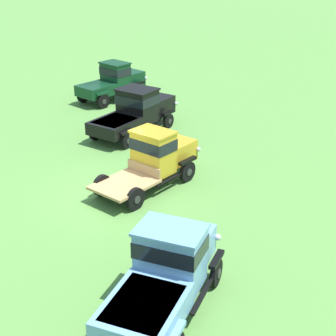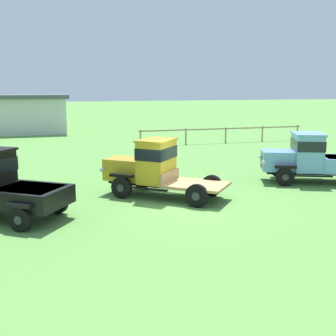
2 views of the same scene
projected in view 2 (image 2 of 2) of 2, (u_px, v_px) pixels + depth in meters
The scene contains 4 objects.
ground_plane at pixel (190, 205), 15.50m from camera, with size 240.00×240.00×0.00m, color #5B9342.
paddock_fence at pixel (224, 131), 32.86m from camera, with size 13.64×0.41×1.22m.
vintage_truck_midrow_center at pixel (152, 167), 16.67m from camera, with size 4.85×4.49×2.29m.
vintage_truck_far_side at pixel (314, 158), 19.10m from camera, with size 5.26×3.57×2.25m.
Camera 2 is at (-5.12, -14.09, 4.27)m, focal length 45.00 mm.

